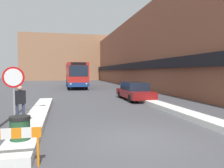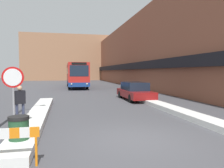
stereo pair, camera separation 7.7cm
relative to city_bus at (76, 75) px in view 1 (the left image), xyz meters
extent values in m
plane|color=#47474C|center=(0.53, -25.08, -1.83)|extent=(160.00, 160.00, 0.00)
cube|color=brown|center=(10.53, -1.08, 3.30)|extent=(5.00, 60.00, 10.25)
cube|color=black|center=(7.78, -1.08, 1.22)|extent=(0.50, 60.00, 0.90)
cube|color=#996B4C|center=(0.53, 29.83, 4.21)|extent=(26.00, 8.00, 12.07)
cube|color=silver|center=(-3.07, -20.73, -1.69)|extent=(0.90, 11.64, 0.27)
cube|color=silver|center=(4.13, -21.48, -1.70)|extent=(0.90, 10.85, 0.27)
cube|color=red|center=(0.00, 0.01, 0.09)|extent=(2.54, 11.56, 2.94)
cube|color=navy|center=(0.00, 0.01, -1.12)|extent=(2.56, 11.58, 0.51)
cube|color=#192333|center=(0.00, 0.01, 0.50)|extent=(2.56, 10.64, 0.81)
cube|color=#192333|center=(0.00, -5.79, 0.53)|extent=(2.23, 0.03, 1.32)
cube|color=black|center=(0.00, -5.79, 1.38)|extent=(1.77, 0.03, 0.28)
sphere|color=#F2EAC6|center=(-0.91, -5.80, -1.03)|extent=(0.20, 0.20, 0.20)
sphere|color=#F2EAC6|center=(0.91, -5.80, -1.03)|extent=(0.20, 0.20, 0.20)
cylinder|color=black|center=(-1.15, -3.58, -1.30)|extent=(0.28, 1.05, 1.05)
cylinder|color=black|center=(1.15, -3.58, -1.30)|extent=(0.28, 1.05, 1.05)
cylinder|color=black|center=(-1.15, 3.59, -1.30)|extent=(0.28, 1.05, 1.05)
cylinder|color=black|center=(1.15, 3.59, -1.30)|extent=(0.28, 1.05, 1.05)
cube|color=maroon|center=(3.73, -15.26, -1.32)|extent=(1.82, 4.80, 0.53)
cube|color=#192333|center=(3.73, -15.14, -0.74)|extent=(1.60, 2.64, 0.63)
cylinder|color=black|center=(4.56, -16.75, -1.53)|extent=(0.20, 0.60, 0.60)
cylinder|color=black|center=(2.90, -16.75, -1.53)|extent=(0.20, 0.60, 0.60)
cylinder|color=black|center=(4.56, -13.78, -1.53)|extent=(0.20, 0.60, 0.60)
cylinder|color=black|center=(2.90, -13.78, -1.53)|extent=(0.20, 0.60, 0.60)
cylinder|color=gray|center=(-3.60, -23.31, -0.62)|extent=(0.07, 0.07, 2.42)
cylinder|color=red|center=(-3.60, -23.33, 0.21)|extent=(0.76, 0.03, 0.76)
cylinder|color=white|center=(-3.60, -23.34, 0.21)|extent=(0.62, 0.02, 0.62)
cylinder|color=#333851|center=(-3.86, -21.46, -1.43)|extent=(0.12, 0.12, 0.80)
cylinder|color=#333851|center=(-3.63, -21.30, -1.43)|extent=(0.12, 0.12, 0.80)
cube|color=black|center=(-3.74, -21.38, -0.73)|extent=(0.47, 0.40, 0.60)
sphere|color=tan|center=(-3.74, -21.38, -0.32)|extent=(0.22, 0.22, 0.22)
cylinder|color=black|center=(-3.93, -21.50, -0.76)|extent=(0.09, 0.09, 0.57)
cylinder|color=black|center=(-3.56, -21.26, -0.76)|extent=(0.09, 0.09, 0.57)
cylinder|color=#234C2D|center=(-3.10, -25.08, -1.40)|extent=(0.56, 0.56, 0.85)
cylinder|color=black|center=(-3.10, -25.08, -0.93)|extent=(0.59, 0.59, 0.10)
cylinder|color=orange|center=(-2.47, -26.44, -1.48)|extent=(0.06, 0.06, 0.70)
cube|color=white|center=(-3.16, -26.44, -1.01)|extent=(0.22, 0.04, 0.24)
cube|color=orange|center=(-2.94, -26.44, -1.01)|extent=(0.22, 0.04, 0.24)
cube|color=white|center=(-2.72, -26.44, -1.01)|extent=(0.22, 0.04, 0.24)
cube|color=orange|center=(-2.50, -26.44, -1.01)|extent=(0.22, 0.04, 0.24)
camera|label=1|loc=(-1.89, -31.76, 0.40)|focal=35.00mm
camera|label=2|loc=(-1.82, -31.77, 0.40)|focal=35.00mm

